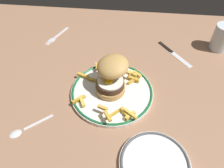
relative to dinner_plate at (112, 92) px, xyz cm
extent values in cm
cube|color=#986E51|center=(-2.74, 1.25, -2.84)|extent=(124.92, 105.90, 4.00)
cylinder|color=white|center=(0.00, 0.00, -0.24)|extent=(26.96, 26.96, 1.20)
torus|color=#196033|center=(0.00, 0.00, 0.36)|extent=(26.56, 26.56, 0.80)
cylinder|color=tan|center=(-0.56, 0.25, 1.66)|extent=(9.70, 9.70, 1.80)
cylinder|color=#432C1E|center=(-0.56, 0.25, 3.64)|extent=(8.84, 8.84, 2.16)
cylinder|color=white|center=(-0.56, 0.25, 4.97)|extent=(8.26, 8.26, 0.50)
ellipsoid|color=yellow|center=(-1.09, -0.52, 5.64)|extent=(2.60, 2.60, 1.40)
ellipsoid|color=tan|center=(0.00, 2.21, 9.40)|extent=(14.13, 13.91, 6.28)
cube|color=#E3BA4B|center=(-8.73, -5.90, 1.25)|extent=(2.82, 4.18, 0.96)
cube|color=gold|center=(6.14, 4.33, 1.15)|extent=(2.60, 2.60, 0.78)
cube|color=gold|center=(-9.89, -5.18, 1.18)|extent=(4.00, 3.59, 0.84)
cube|color=gold|center=(6.40, -9.66, 1.26)|extent=(3.22, 3.40, 1.00)
cube|color=gold|center=(-6.78, 3.72, 1.13)|extent=(4.36, 1.62, 0.73)
cube|color=gold|center=(-1.77, -8.98, 2.99)|extent=(3.17, 1.90, 0.89)
cube|color=#E8BA48|center=(7.98, 8.00, 1.19)|extent=(3.09, 2.82, 0.86)
cube|color=gold|center=(1.22, -9.68, 1.13)|extent=(3.89, 3.82, 0.73)
cube|color=gold|center=(6.48, 8.05, 1.16)|extent=(3.27, 2.62, 0.80)
cube|color=gold|center=(2.49, 9.80, 2.22)|extent=(3.67, 1.39, 0.97)
cube|color=gold|center=(0.02, -11.70, 3.00)|extent=(2.80, 3.57, 0.89)
cube|color=gold|center=(-6.47, 9.59, 2.06)|extent=(1.78, 3.61, 0.87)
cube|color=gold|center=(6.69, 5.41, 1.26)|extent=(4.35, 2.44, 0.99)
cube|color=#E6BA4D|center=(4.21, 6.61, 3.19)|extent=(3.20, 2.23, 0.97)
cube|color=gold|center=(4.67, -8.53, 1.23)|extent=(2.88, 3.44, 0.94)
cube|color=gold|center=(6.47, -9.58, 2.03)|extent=(4.09, 3.36, 0.84)
cube|color=gold|center=(-10.59, 5.24, 1.23)|extent=(4.30, 2.25, 0.94)
cylinder|color=silver|center=(39.78, 28.33, 4.40)|extent=(7.08, 7.08, 10.47)
cylinder|color=silver|center=(39.78, 28.33, 2.32)|extent=(6.51, 6.51, 6.31)
cylinder|color=white|center=(13.38, -22.83, -0.24)|extent=(18.26, 18.26, 1.20)
torus|color=#4C4C51|center=(13.38, -22.83, 0.36)|extent=(17.86, 17.86, 0.80)
cube|color=silver|center=(-25.99, 31.97, -0.66)|extent=(4.92, 9.56, 0.36)
cube|color=silver|center=(-28.40, 26.47, -0.66)|extent=(2.98, 3.08, 0.32)
cube|color=silver|center=(-28.59, 24.16, -0.66)|extent=(1.20, 2.30, 0.28)
cube|color=silver|center=(-29.05, 24.36, -0.66)|extent=(1.20, 2.30, 0.28)
cube|color=silver|center=(-29.51, 24.56, -0.66)|extent=(1.20, 2.30, 0.28)
cube|color=silver|center=(-29.97, 24.76, -0.66)|extent=(1.20, 2.30, 0.28)
cube|color=black|center=(19.12, 26.67, -0.54)|extent=(5.87, 7.04, 0.70)
cube|color=silver|center=(24.35, 19.97, -0.64)|extent=(8.19, 9.78, 0.24)
cube|color=silver|center=(-20.43, -13.53, -0.64)|extent=(7.42, 6.39, 0.32)
ellipsoid|color=silver|center=(-25.80, -18.02, -0.44)|extent=(4.43, 4.30, 0.90)
camera|label=1|loc=(5.05, -47.19, 55.11)|focal=35.48mm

